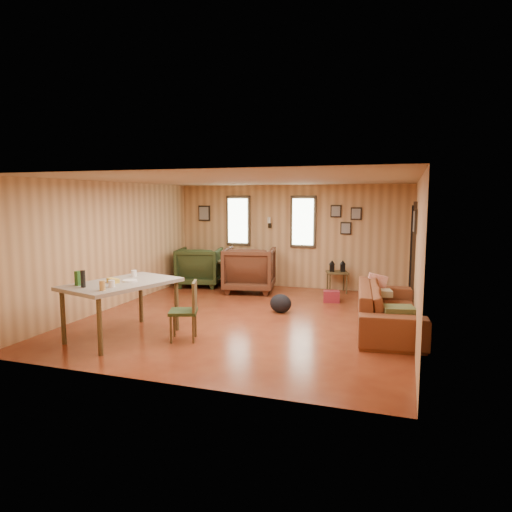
{
  "coord_description": "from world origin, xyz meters",
  "views": [
    {
      "loc": [
        2.58,
        -7.39,
        2.09
      ],
      "look_at": [
        0.0,
        0.4,
        1.05
      ],
      "focal_mm": 32.0,
      "sensor_mm": 36.0,
      "label": 1
    }
  ],
  "objects_px": {
    "recliner_brown": "(250,267)",
    "recliner_green": "(199,265)",
    "side_table": "(337,271)",
    "sofa": "(389,301)",
    "end_table": "(228,269)",
    "dining_table": "(121,287)"
  },
  "relations": [
    {
      "from": "recliner_brown",
      "to": "sofa",
      "type": "bearing_deg",
      "value": 135.01
    },
    {
      "from": "sofa",
      "to": "side_table",
      "type": "height_order",
      "value": "sofa"
    },
    {
      "from": "recliner_brown",
      "to": "dining_table",
      "type": "height_order",
      "value": "recliner_brown"
    },
    {
      "from": "end_table",
      "to": "dining_table",
      "type": "bearing_deg",
      "value": -90.65
    },
    {
      "from": "sofa",
      "to": "end_table",
      "type": "bearing_deg",
      "value": 50.23
    },
    {
      "from": "end_table",
      "to": "dining_table",
      "type": "height_order",
      "value": "dining_table"
    },
    {
      "from": "recliner_green",
      "to": "dining_table",
      "type": "height_order",
      "value": "dining_table"
    },
    {
      "from": "end_table",
      "to": "side_table",
      "type": "relative_size",
      "value": 1.06
    },
    {
      "from": "recliner_brown",
      "to": "dining_table",
      "type": "bearing_deg",
      "value": 68.77
    },
    {
      "from": "sofa",
      "to": "recliner_green",
      "type": "bearing_deg",
      "value": 55.91
    },
    {
      "from": "recliner_green",
      "to": "end_table",
      "type": "height_order",
      "value": "recliner_green"
    },
    {
      "from": "recliner_green",
      "to": "end_table",
      "type": "distance_m",
      "value": 0.71
    },
    {
      "from": "recliner_brown",
      "to": "dining_table",
      "type": "xyz_separation_m",
      "value": [
        -0.72,
        -3.8,
        0.21
      ]
    },
    {
      "from": "recliner_brown",
      "to": "recliner_green",
      "type": "distance_m",
      "value": 1.39
    },
    {
      "from": "sofa",
      "to": "recliner_green",
      "type": "relative_size",
      "value": 2.39
    },
    {
      "from": "recliner_green",
      "to": "side_table",
      "type": "height_order",
      "value": "recliner_green"
    },
    {
      "from": "recliner_green",
      "to": "side_table",
      "type": "distance_m",
      "value": 3.25
    },
    {
      "from": "sofa",
      "to": "recliner_green",
      "type": "xyz_separation_m",
      "value": [
        -4.45,
        2.4,
        0.03
      ]
    },
    {
      "from": "end_table",
      "to": "side_table",
      "type": "bearing_deg",
      "value": 2.26
    },
    {
      "from": "sofa",
      "to": "dining_table",
      "type": "relative_size",
      "value": 1.29
    },
    {
      "from": "side_table",
      "to": "recliner_brown",
      "type": "bearing_deg",
      "value": -164.72
    },
    {
      "from": "sofa",
      "to": "dining_table",
      "type": "height_order",
      "value": "dining_table"
    }
  ]
}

